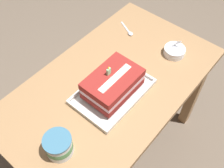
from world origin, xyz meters
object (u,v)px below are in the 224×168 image
Objects in this scene: bowl_stack at (174,51)px; ice_cream_tub at (59,145)px; serving_spoon_near_tray at (129,32)px; foil_tray at (113,92)px; birthday_cake at (113,83)px.

ice_cream_tub is at bearing 175.58° from bowl_stack.
serving_spoon_near_tray is at bearing 94.87° from bowl_stack.
ice_cream_tub is 0.88× the size of serving_spoon_near_tray.
bowl_stack is 0.29m from serving_spoon_near_tray.
foil_tray is 0.37m from ice_cream_tub.
foil_tray is 2.86× the size of serving_spoon_near_tray.
serving_spoon_near_tray is (0.39, 0.20, -0.07)m from birthday_cake.
birthday_cake reaches higher than foil_tray.
birthday_cake is 0.44m from serving_spoon_near_tray.
birthday_cake is at bearing -152.74° from serving_spoon_near_tray.
serving_spoon_near_tray is at bearing 27.26° from foil_tray.
bowl_stack is (0.41, -0.09, -0.05)m from birthday_cake.
bowl_stack is at bearing -11.67° from foil_tray.
foil_tray is 3.23× the size of ice_cream_tub.
birthday_cake is 0.37m from ice_cream_tub.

